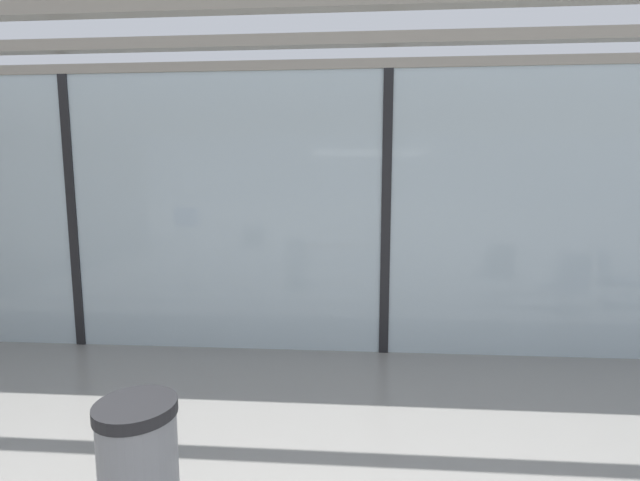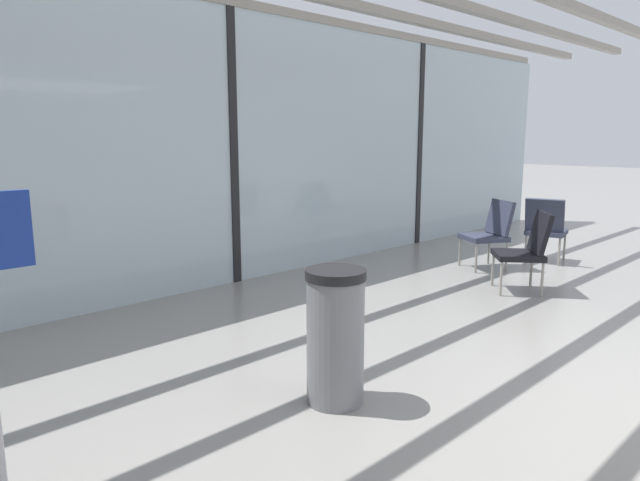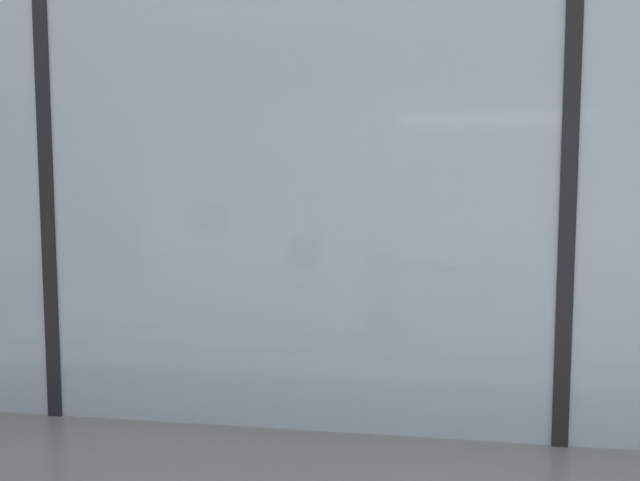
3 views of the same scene
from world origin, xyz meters
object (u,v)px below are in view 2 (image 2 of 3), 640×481
at_px(lounge_chair_1, 490,230).
at_px(lounge_chair_3, 546,226).
at_px(trash_bin, 335,336).
at_px(lounge_chair_2, 527,247).

bearing_deg(lounge_chair_1, lounge_chair_3, 97.14).
height_order(lounge_chair_1, trash_bin, lounge_chair_1).
bearing_deg(lounge_chair_1, trash_bin, -43.26).
relative_size(lounge_chair_2, trash_bin, 1.01).
xyz_separation_m(lounge_chair_1, lounge_chair_3, (0.82, -0.35, 0.00)).
bearing_deg(trash_bin, lounge_chair_2, 6.31).
xyz_separation_m(lounge_chair_1, trash_bin, (-4.07, -1.21, -0.06)).
height_order(lounge_chair_2, trash_bin, lounge_chair_2).
bearing_deg(lounge_chair_3, trash_bin, 86.12).
relative_size(lounge_chair_3, trash_bin, 1.01).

